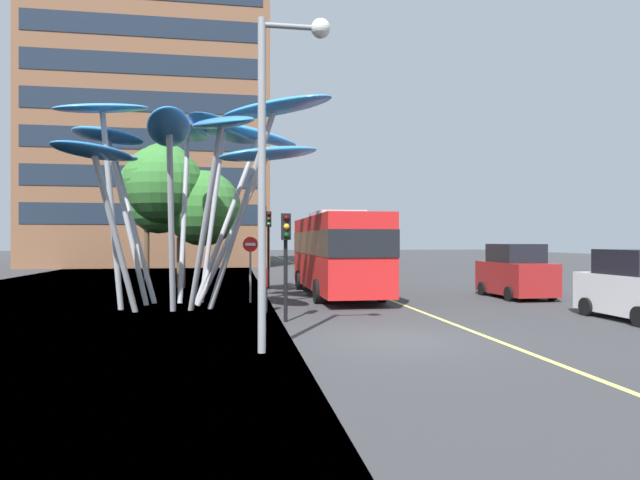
% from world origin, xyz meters
% --- Properties ---
extents(ground, '(120.00, 240.00, 0.10)m').
position_xyz_m(ground, '(-0.65, 0.00, -0.05)').
color(ground, '#38383A').
extents(red_bus, '(2.90, 10.29, 3.76)m').
position_xyz_m(red_bus, '(0.63, 10.60, 2.06)').
color(red_bus, red).
rests_on(red_bus, ground).
extents(leaf_sculpture, '(10.10, 10.06, 7.77)m').
position_xyz_m(leaf_sculpture, '(-5.54, 7.58, 6.10)').
color(leaf_sculpture, '#9EA0A5').
rests_on(leaf_sculpture, ground).
extents(traffic_light_kerb_near, '(0.28, 0.42, 3.30)m').
position_xyz_m(traffic_light_kerb_near, '(-2.36, 3.16, 2.40)').
color(traffic_light_kerb_near, black).
rests_on(traffic_light_kerb_near, ground).
extents(traffic_light_kerb_far, '(0.28, 0.42, 3.87)m').
position_xyz_m(traffic_light_kerb_far, '(-2.76, 8.89, 2.79)').
color(traffic_light_kerb_far, black).
rests_on(traffic_light_kerb_far, ground).
extents(traffic_light_island_mid, '(0.28, 0.42, 3.98)m').
position_xyz_m(traffic_light_island_mid, '(-2.15, 14.80, 2.87)').
color(traffic_light_island_mid, black).
rests_on(traffic_light_island_mid, ground).
extents(car_parked_near, '(1.92, 3.81, 2.20)m').
position_xyz_m(car_parked_near, '(8.42, 1.81, 1.03)').
color(car_parked_near, silver).
rests_on(car_parked_near, ground).
extents(car_parked_mid, '(2.08, 3.87, 2.33)m').
position_xyz_m(car_parked_mid, '(8.12, 8.50, 1.09)').
color(car_parked_mid, maroon).
rests_on(car_parked_mid, ground).
extents(street_lamp, '(1.63, 0.44, 7.49)m').
position_xyz_m(street_lamp, '(-2.95, -1.15, 4.79)').
color(street_lamp, gray).
rests_on(street_lamp, ground).
extents(tree_pavement_near, '(5.88, 5.16, 7.27)m').
position_xyz_m(tree_pavement_near, '(-6.72, 15.41, 4.85)').
color(tree_pavement_near, brown).
rests_on(tree_pavement_near, ground).
extents(tree_pavement_far, '(4.95, 4.82, 8.69)m').
position_xyz_m(tree_pavement_far, '(-8.83, 22.64, 5.99)').
color(tree_pavement_far, brown).
rests_on(tree_pavement_far, ground).
extents(pedestrian, '(0.34, 0.34, 1.74)m').
position_xyz_m(pedestrian, '(-2.93, 5.47, 0.88)').
color(pedestrian, '#2D3342').
rests_on(pedestrian, ground).
extents(no_entry_sign, '(0.60, 0.12, 2.63)m').
position_xyz_m(no_entry_sign, '(-3.28, 8.45, 1.75)').
color(no_entry_sign, gray).
rests_on(no_entry_sign, ground).
extents(backdrop_building, '(22.04, 14.42, 26.53)m').
position_xyz_m(backdrop_building, '(-11.68, 43.28, 13.27)').
color(backdrop_building, brown).
rests_on(backdrop_building, ground).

